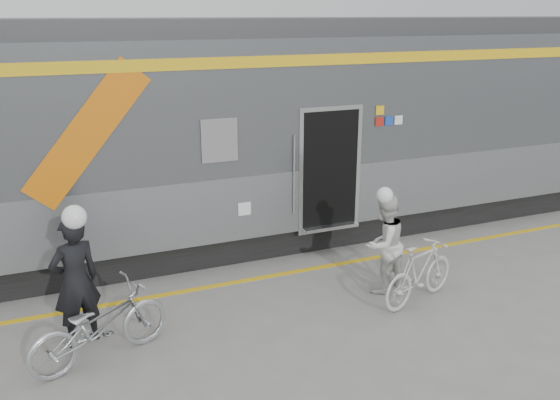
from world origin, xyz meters
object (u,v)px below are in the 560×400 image
woman (384,244)px  bicycle_right (420,273)px  bicycle_left (99,325)px  man (75,281)px

woman → bicycle_right: woman is taller
bicycle_left → woman: size_ratio=1.18×
woman → bicycle_right: (0.30, -0.55, -0.31)m
man → bicycle_left: size_ratio=0.95×
man → bicycle_left: bearing=90.8°
bicycle_left → woman: (4.31, 0.33, 0.29)m
bicycle_right → woman: bearing=10.3°
bicycle_left → woman: woman is taller
woman → bicycle_right: 0.70m
man → woman: man is taller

